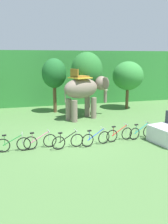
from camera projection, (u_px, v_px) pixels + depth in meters
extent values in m
plane|color=#4C753D|center=(76.00, 138.00, 13.75)|extent=(80.00, 80.00, 0.00)
cube|color=#338438|center=(48.00, 76.00, 25.24)|extent=(36.00, 6.00, 5.22)
cylinder|color=brown|center=(55.00, 99.00, 20.08)|extent=(0.29, 0.29, 2.21)
ellipsoid|color=#1E6028|center=(54.00, 73.00, 19.58)|extent=(2.02, 2.02, 2.43)
cylinder|color=brown|center=(87.00, 100.00, 19.75)|extent=(0.23, 0.23, 2.28)
ellipsoid|color=#28702D|center=(87.00, 70.00, 19.20)|extent=(2.55, 2.55, 2.88)
cylinder|color=brown|center=(127.00, 99.00, 21.60)|extent=(0.27, 0.27, 1.83)
ellipsoid|color=#338438|center=(128.00, 76.00, 21.14)|extent=(2.73, 2.73, 2.55)
ellipsoid|color=gray|center=(81.00, 88.00, 17.56)|extent=(3.21, 2.40, 1.50)
cylinder|color=gray|center=(87.00, 106.00, 18.74)|extent=(0.44, 0.44, 1.60)
cylinder|color=gray|center=(94.00, 108.00, 18.15)|extent=(0.44, 0.44, 1.60)
cylinder|color=gray|center=(68.00, 109.00, 17.67)|extent=(0.44, 0.44, 1.60)
cylinder|color=gray|center=(74.00, 111.00, 17.08)|extent=(0.44, 0.44, 1.60)
ellipsoid|color=gray|center=(101.00, 83.00, 18.70)|extent=(1.40, 1.34, 1.10)
ellipsoid|color=gray|center=(95.00, 82.00, 19.08)|extent=(0.47, 0.84, 0.96)
ellipsoid|color=gray|center=(105.00, 83.00, 18.12)|extent=(0.47, 0.84, 0.96)
cylinder|color=gray|center=(105.00, 94.00, 19.17)|extent=(0.26, 0.26, 1.40)
cone|color=beige|center=(103.00, 89.00, 19.23)|extent=(0.57, 0.33, 0.21)
cone|color=beige|center=(107.00, 90.00, 18.89)|extent=(0.57, 0.33, 0.21)
cube|color=gold|center=(80.00, 78.00, 17.33)|extent=(1.71, 1.73, 0.08)
cube|color=olive|center=(80.00, 76.00, 17.31)|extent=(1.36, 1.25, 0.10)
cube|color=olive|center=(74.00, 73.00, 16.95)|extent=(0.44, 0.87, 0.56)
cylinder|color=gray|center=(65.00, 96.00, 16.82)|extent=(0.08, 0.08, 0.90)
torus|color=black|center=(3.00, 146.00, 11.64)|extent=(0.71, 0.08, 0.71)
torus|color=black|center=(24.00, 144.00, 11.86)|extent=(0.71, 0.08, 0.71)
cylinder|color=green|center=(12.00, 140.00, 11.69)|extent=(0.97, 0.09, 0.54)
cylinder|color=green|center=(5.00, 140.00, 11.60)|extent=(0.03, 0.03, 0.52)
cube|color=black|center=(4.00, 135.00, 11.55)|extent=(0.20, 0.11, 0.06)
cylinder|color=#9E9EA3|center=(22.00, 139.00, 11.78)|extent=(0.03, 0.03, 0.55)
cylinder|color=#9E9EA3|center=(22.00, 134.00, 11.72)|extent=(0.05, 0.52, 0.03)
torus|color=black|center=(30.00, 143.00, 11.98)|extent=(0.71, 0.13, 0.71)
torus|color=black|center=(50.00, 141.00, 12.34)|extent=(0.71, 0.13, 0.71)
cylinder|color=pink|center=(40.00, 137.00, 12.09)|extent=(0.97, 0.15, 0.54)
cylinder|color=pink|center=(32.00, 138.00, 11.96)|extent=(0.03, 0.03, 0.52)
cube|color=black|center=(32.00, 133.00, 11.90)|extent=(0.21, 0.12, 0.06)
cylinder|color=#9E9EA3|center=(49.00, 136.00, 12.26)|extent=(0.03, 0.03, 0.55)
cylinder|color=#9E9EA3|center=(49.00, 131.00, 12.20)|extent=(0.09, 0.52, 0.03)
torus|color=black|center=(59.00, 143.00, 11.99)|extent=(0.71, 0.15, 0.71)
torus|color=black|center=(77.00, 140.00, 12.38)|extent=(0.71, 0.15, 0.71)
cylinder|color=black|center=(67.00, 137.00, 12.12)|extent=(0.97, 0.19, 0.54)
cylinder|color=black|center=(60.00, 138.00, 11.97)|extent=(0.03, 0.03, 0.52)
cube|color=black|center=(60.00, 133.00, 11.91)|extent=(0.21, 0.13, 0.06)
cylinder|color=#9E9EA3|center=(76.00, 135.00, 12.30)|extent=(0.03, 0.03, 0.55)
cylinder|color=#9E9EA3|center=(76.00, 130.00, 12.24)|extent=(0.11, 0.52, 0.03)
torus|color=black|center=(88.00, 140.00, 12.36)|extent=(0.70, 0.20, 0.71)
torus|color=black|center=(104.00, 138.00, 12.81)|extent=(0.70, 0.20, 0.71)
cylinder|color=blue|center=(96.00, 135.00, 12.51)|extent=(0.96, 0.25, 0.54)
cylinder|color=blue|center=(89.00, 135.00, 12.34)|extent=(0.03, 0.03, 0.52)
cube|color=black|center=(89.00, 131.00, 12.28)|extent=(0.22, 0.14, 0.06)
cylinder|color=#9E9EA3|center=(103.00, 133.00, 12.72)|extent=(0.03, 0.03, 0.55)
cylinder|color=#9E9EA3|center=(103.00, 128.00, 12.66)|extent=(0.14, 0.51, 0.03)
torus|color=black|center=(112.00, 136.00, 13.06)|extent=(0.71, 0.19, 0.71)
torus|color=black|center=(127.00, 134.00, 13.49)|extent=(0.71, 0.19, 0.71)
cylinder|color=red|center=(119.00, 131.00, 13.20)|extent=(0.96, 0.23, 0.54)
cylinder|color=red|center=(114.00, 131.00, 13.04)|extent=(0.03, 0.03, 0.52)
cube|color=black|center=(114.00, 127.00, 12.98)|extent=(0.22, 0.14, 0.06)
cylinder|color=#9E9EA3|center=(126.00, 129.00, 13.40)|extent=(0.03, 0.03, 0.55)
cylinder|color=#9E9EA3|center=(126.00, 124.00, 13.34)|extent=(0.13, 0.52, 0.03)
torus|color=black|center=(135.00, 134.00, 13.44)|extent=(0.70, 0.21, 0.71)
torus|color=black|center=(148.00, 131.00, 13.90)|extent=(0.70, 0.21, 0.71)
cylinder|color=teal|center=(141.00, 128.00, 13.60)|extent=(0.96, 0.26, 0.54)
cylinder|color=teal|center=(136.00, 129.00, 13.43)|extent=(0.03, 0.03, 0.52)
cube|color=black|center=(136.00, 125.00, 13.37)|extent=(0.22, 0.14, 0.06)
cylinder|color=#9E9EA3|center=(148.00, 127.00, 13.81)|extent=(0.03, 0.03, 0.55)
cylinder|color=#9E9EA3|center=(148.00, 122.00, 13.75)|extent=(0.15, 0.51, 0.03)
cylinder|color=black|center=(156.00, 133.00, 13.78)|extent=(0.66, 0.31, 0.64)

